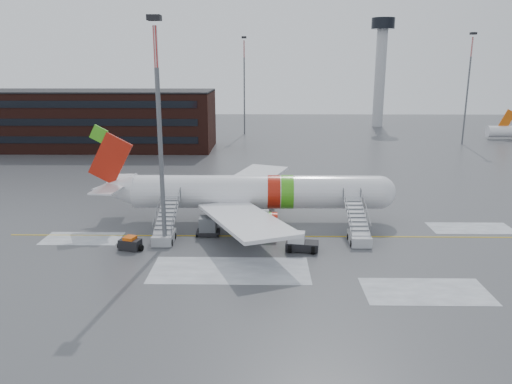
{
  "coord_description": "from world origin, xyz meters",
  "views": [
    {
      "loc": [
        -3.09,
        -50.94,
        17.74
      ],
      "look_at": [
        -3.89,
        2.25,
        4.0
      ],
      "focal_mm": 35.0,
      "sensor_mm": 36.0,
      "label": 1
    }
  ],
  "objects_px": {
    "airstair_aft": "(165,230)",
    "pushback_tug": "(300,243)",
    "airstair_fwd": "(358,231)",
    "uld_container": "(208,227)",
    "airliner": "(248,193)",
    "baggage_tractor": "(130,244)",
    "light_mast_near": "(160,132)"
  },
  "relations": [
    {
      "from": "airliner",
      "to": "uld_container",
      "type": "bearing_deg",
      "value": -130.11
    },
    {
      "from": "airstair_fwd",
      "to": "light_mast_near",
      "type": "height_order",
      "value": "light_mast_near"
    },
    {
      "from": "airstair_fwd",
      "to": "airstair_aft",
      "type": "relative_size",
      "value": 1.0
    },
    {
      "from": "uld_container",
      "to": "airliner",
      "type": "bearing_deg",
      "value": 49.89
    },
    {
      "from": "baggage_tractor",
      "to": "airstair_fwd",
      "type": "bearing_deg",
      "value": 7.11
    },
    {
      "from": "airliner",
      "to": "uld_container",
      "type": "distance_m",
      "value": 6.87
    },
    {
      "from": "airliner",
      "to": "baggage_tractor",
      "type": "xyz_separation_m",
      "value": [
        -11.28,
        -9.38,
        -2.84
      ]
    },
    {
      "from": "airstair_aft",
      "to": "pushback_tug",
      "type": "relative_size",
      "value": 2.3
    },
    {
      "from": "airliner",
      "to": "pushback_tug",
      "type": "bearing_deg",
      "value": -60.06
    },
    {
      "from": "airstair_fwd",
      "to": "pushback_tug",
      "type": "height_order",
      "value": "airstair_fwd"
    },
    {
      "from": "airliner",
      "to": "pushback_tug",
      "type": "relative_size",
      "value": 10.46
    },
    {
      "from": "airliner",
      "to": "light_mast_near",
      "type": "height_order",
      "value": "light_mast_near"
    },
    {
      "from": "airstair_fwd",
      "to": "light_mast_near",
      "type": "relative_size",
      "value": 0.35
    },
    {
      "from": "airliner",
      "to": "pushback_tug",
      "type": "height_order",
      "value": "airliner"
    },
    {
      "from": "airliner",
      "to": "uld_container",
      "type": "height_order",
      "value": "airliner"
    },
    {
      "from": "airliner",
      "to": "airstair_aft",
      "type": "xyz_separation_m",
      "value": [
        -8.36,
        -6.54,
        -2.35
      ]
    },
    {
      "from": "airliner",
      "to": "airstair_fwd",
      "type": "bearing_deg",
      "value": -29.58
    },
    {
      "from": "pushback_tug",
      "to": "airliner",
      "type": "bearing_deg",
      "value": 119.94
    },
    {
      "from": "airstair_aft",
      "to": "light_mast_near",
      "type": "distance_m",
      "value": 10.55
    },
    {
      "from": "baggage_tractor",
      "to": "airstair_aft",
      "type": "bearing_deg",
      "value": 44.29
    },
    {
      "from": "airstair_aft",
      "to": "baggage_tractor",
      "type": "xyz_separation_m",
      "value": [
        -2.91,
        -2.84,
        -0.49
      ]
    },
    {
      "from": "airstair_aft",
      "to": "uld_container",
      "type": "bearing_deg",
      "value": 21.12
    },
    {
      "from": "airliner",
      "to": "pushback_tug",
      "type": "distance_m",
      "value": 11.06
    },
    {
      "from": "airstair_aft",
      "to": "light_mast_near",
      "type": "xyz_separation_m",
      "value": [
        0.28,
        -1.72,
        10.41
      ]
    },
    {
      "from": "airstair_fwd",
      "to": "uld_container",
      "type": "relative_size",
      "value": 3.18
    },
    {
      "from": "airliner",
      "to": "baggage_tractor",
      "type": "relative_size",
      "value": 12.73
    },
    {
      "from": "uld_container",
      "to": "light_mast_near",
      "type": "bearing_deg",
      "value": -139.72
    },
    {
      "from": "airstair_fwd",
      "to": "airstair_aft",
      "type": "height_order",
      "value": "same"
    },
    {
      "from": "pushback_tug",
      "to": "airstair_aft",
      "type": "bearing_deg",
      "value": 168.56
    },
    {
      "from": "airliner",
      "to": "light_mast_near",
      "type": "xyz_separation_m",
      "value": [
        -8.08,
        -8.25,
        8.06
      ]
    },
    {
      "from": "airstair_aft",
      "to": "pushback_tug",
      "type": "bearing_deg",
      "value": -11.44
    },
    {
      "from": "uld_container",
      "to": "baggage_tractor",
      "type": "relative_size",
      "value": 0.88
    }
  ]
}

